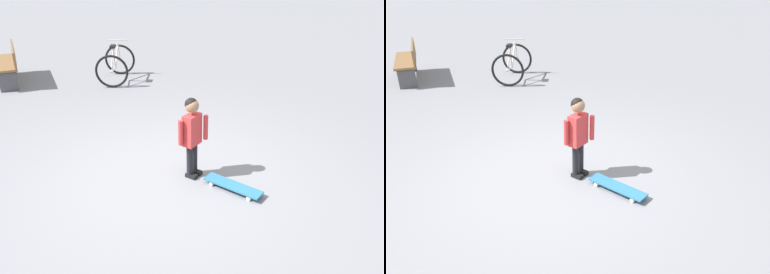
% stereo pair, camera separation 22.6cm
% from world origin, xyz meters
% --- Properties ---
extents(ground_plane, '(50.00, 50.00, 0.00)m').
position_xyz_m(ground_plane, '(0.00, 0.00, 0.00)').
color(ground_plane, gray).
extents(child_person, '(0.26, 0.41, 1.06)m').
position_xyz_m(child_person, '(-0.05, -0.30, 0.66)').
color(child_person, black).
rests_on(child_person, ground).
extents(skateboard, '(0.74, 0.54, 0.07)m').
position_xyz_m(skateboard, '(-0.57, -0.62, 0.06)').
color(skateboard, teal).
rests_on(skateboard, ground).
extents(bicycle_mid, '(1.26, 1.07, 0.85)m').
position_xyz_m(bicycle_mid, '(4.38, -0.31, 0.38)').
color(bicycle_mid, black).
rests_on(bicycle_mid, ground).
extents(street_bench, '(1.61, 0.50, 0.80)m').
position_xyz_m(street_bench, '(5.22, 1.92, 0.42)').
color(street_bench, brown).
rests_on(street_bench, ground).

